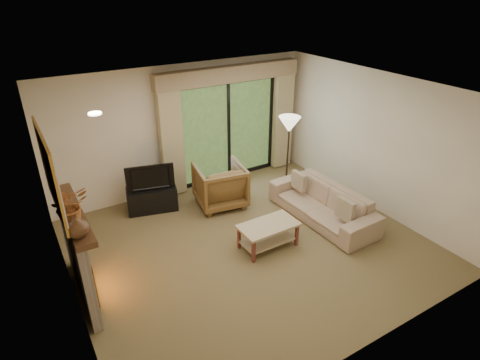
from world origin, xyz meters
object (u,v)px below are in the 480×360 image
media_console (152,199)px  sofa (322,204)px  coffee_table (268,236)px  armchair (220,185)px

media_console → sofa: (2.59, -1.93, 0.08)m
sofa → coffee_table: sofa is taller
armchair → sofa: 1.99m
media_console → coffee_table: (1.22, -2.15, -0.01)m
media_console → coffee_table: 2.47m
armchair → media_console: bearing=-12.2°
media_console → sofa: sofa is taller
armchair → coffee_table: 1.67m
media_console → sofa: size_ratio=0.43×
sofa → coffee_table: bearing=-82.6°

